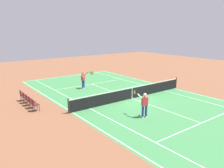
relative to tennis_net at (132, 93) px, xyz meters
The scene contains 12 objects.
ground_plane 0.49m from the tennis_net, ahead, with size 60.00×60.00×0.00m, color brown.
court_slab 0.49m from the tennis_net, ahead, with size 24.20×11.40×0.00m, color #387A42.
court_line_markings 0.49m from the tennis_net, ahead, with size 23.85×11.05×0.01m.
tennis_net is the anchor object (origin of this frame).
tennis_player_near 5.58m from the tennis_net, 16.13° to the left, with size 0.85×1.01×1.70m.
tennis_player_far 4.20m from the tennis_net, 148.94° to the left, with size 1.16×0.75×1.70m.
tennis_ball 6.80m from the tennis_net, 32.09° to the right, with size 0.07×0.07×0.07m, color #CCE01E.
spectator_chair_0 7.73m from the tennis_net, 75.97° to the left, with size 0.44×0.44×0.88m.
spectator_chair_1 7.94m from the tennis_net, 70.80° to the left, with size 0.44×0.44×0.88m.
spectator_chair_2 8.21m from the tennis_net, 65.94° to the left, with size 0.44×0.44×0.88m.
spectator_chair_3 8.53m from the tennis_net, 61.42° to the left, with size 0.44×0.44×0.88m.
spectator_chair_4 8.91m from the tennis_net, 57.25° to the left, with size 0.44×0.44×0.88m.
Camera 1 is at (-13.37, 12.12, 5.57)m, focal length 35.99 mm.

